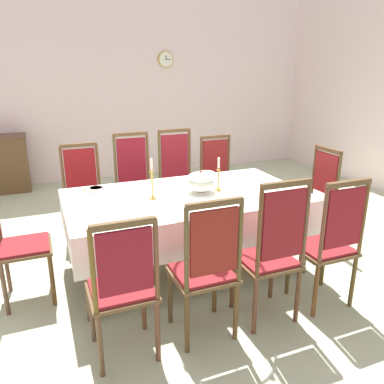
% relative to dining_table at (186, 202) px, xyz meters
% --- Properties ---
extents(ground, '(7.72, 7.08, 0.04)m').
position_rel_dining_table_xyz_m(ground, '(0.00, 0.17, -0.71)').
color(ground, '#B4BC9F').
extents(back_wall, '(7.72, 0.08, 3.24)m').
position_rel_dining_table_xyz_m(back_wall, '(0.00, 3.75, 0.93)').
color(back_wall, silver).
rests_on(back_wall, ground).
extents(dining_table, '(2.22, 1.23, 0.77)m').
position_rel_dining_table_xyz_m(dining_table, '(0.00, 0.00, 0.00)').
color(dining_table, '#4E3D24').
rests_on(dining_table, ground).
extents(tablecloth, '(2.24, 1.25, 0.34)m').
position_rel_dining_table_xyz_m(tablecloth, '(0.00, 0.00, -0.01)').
color(tablecloth, white).
rests_on(tablecloth, dining_table).
extents(chair_south_a, '(0.44, 0.42, 1.06)m').
position_rel_dining_table_xyz_m(chair_south_a, '(-0.84, -1.02, -0.14)').
color(chair_south_a, brown).
rests_on(chair_south_a, ground).
extents(chair_north_a, '(0.44, 0.42, 1.12)m').
position_rel_dining_table_xyz_m(chair_north_a, '(-0.84, 1.02, -0.12)').
color(chair_north_a, brown).
rests_on(chair_north_a, ground).
extents(chair_south_b, '(0.44, 0.42, 1.11)m').
position_rel_dining_table_xyz_m(chair_south_b, '(-0.25, -1.02, -0.12)').
color(chair_south_b, '#4E3C21').
rests_on(chair_south_b, ground).
extents(chair_north_b, '(0.44, 0.42, 1.20)m').
position_rel_dining_table_xyz_m(chair_north_b, '(-0.25, 1.03, -0.09)').
color(chair_north_b, brown).
rests_on(chair_north_b, ground).
extents(chair_south_c, '(0.44, 0.42, 1.18)m').
position_rel_dining_table_xyz_m(chair_south_c, '(0.29, -1.03, -0.10)').
color(chair_south_c, '#52351C').
rests_on(chair_south_c, ground).
extents(chair_north_c, '(0.44, 0.42, 1.21)m').
position_rel_dining_table_xyz_m(chair_north_c, '(0.29, 1.03, -0.09)').
color(chair_north_c, brown).
rests_on(chair_north_c, ground).
extents(chair_south_d, '(0.44, 0.42, 1.12)m').
position_rel_dining_table_xyz_m(chair_south_d, '(0.84, -1.02, -0.12)').
color(chair_south_d, '#4E401C').
rests_on(chair_south_d, ground).
extents(chair_north_d, '(0.44, 0.42, 1.10)m').
position_rel_dining_table_xyz_m(chair_north_d, '(0.84, 1.02, -0.12)').
color(chair_north_d, '#513923').
rests_on(chair_north_d, ground).
extents(chair_head_west, '(0.42, 0.44, 1.22)m').
position_rel_dining_table_xyz_m(chair_head_west, '(-1.52, 0.00, -0.08)').
color(chair_head_west, brown).
rests_on(chair_head_west, ground).
extents(chair_head_east, '(0.42, 0.44, 1.09)m').
position_rel_dining_table_xyz_m(chair_head_east, '(1.51, 0.00, -0.13)').
color(chair_head_east, brown).
rests_on(chair_head_east, ground).
extents(soup_tureen, '(0.28, 0.28, 0.22)m').
position_rel_dining_table_xyz_m(soup_tureen, '(0.15, 0.00, 0.18)').
color(soup_tureen, white).
rests_on(soup_tureen, tablecloth).
extents(candlestick_west, '(0.07, 0.07, 0.38)m').
position_rel_dining_table_xyz_m(candlestick_west, '(-0.33, 0.00, 0.23)').
color(candlestick_west, gold).
rests_on(candlestick_west, tablecloth).
extents(candlestick_east, '(0.07, 0.07, 0.33)m').
position_rel_dining_table_xyz_m(candlestick_east, '(0.33, 0.00, 0.20)').
color(candlestick_east, gold).
rests_on(candlestick_east, tablecloth).
extents(bowl_near_left, '(0.15, 0.15, 0.03)m').
position_rel_dining_table_xyz_m(bowl_near_left, '(-0.78, 0.44, 0.09)').
color(bowl_near_left, white).
rests_on(bowl_near_left, tablecloth).
extents(bowl_near_right, '(0.19, 0.19, 0.05)m').
position_rel_dining_table_xyz_m(bowl_near_right, '(0.43, 0.52, 0.10)').
color(bowl_near_right, white).
rests_on(bowl_near_right, tablecloth).
extents(spoon_primary, '(0.03, 0.18, 0.01)m').
position_rel_dining_table_xyz_m(spoon_primary, '(-0.88, 0.47, 0.08)').
color(spoon_primary, gold).
rests_on(spoon_primary, tablecloth).
extents(spoon_secondary, '(0.05, 0.18, 0.01)m').
position_rel_dining_table_xyz_m(spoon_secondary, '(0.56, 0.54, 0.08)').
color(spoon_secondary, gold).
rests_on(spoon_secondary, tablecloth).
extents(mounted_clock, '(0.27, 0.06, 0.27)m').
position_rel_dining_table_xyz_m(mounted_clock, '(1.03, 3.67, 1.36)').
color(mounted_clock, '#D1B251').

